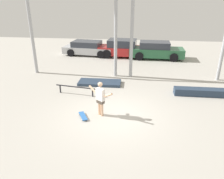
% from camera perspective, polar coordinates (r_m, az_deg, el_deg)
% --- Properties ---
extents(ground_plane, '(36.00, 36.00, 0.00)m').
position_cam_1_polar(ground_plane, '(9.25, 0.43, -6.71)').
color(ground_plane, '#B2ADA3').
extents(skateboarder, '(1.12, 0.81, 1.48)m').
position_cam_1_polar(skateboarder, '(8.90, -3.05, -2.05)').
color(skateboarder, '#DBAD89').
rests_on(skateboarder, ground_plane).
extents(skateboard, '(0.54, 0.75, 0.08)m').
position_cam_1_polar(skateboard, '(9.14, -7.56, -6.85)').
color(skateboard, '#2D66B2').
rests_on(skateboard, ground_plane).
extents(grind_box, '(2.67, 0.54, 0.36)m').
position_cam_1_polar(grind_box, '(11.88, 22.25, -0.62)').
color(grind_box, '#28384C').
rests_on(grind_box, ground_plane).
extents(manual_pad, '(2.42, 1.05, 0.15)m').
position_cam_1_polar(manual_pad, '(12.52, -3.24, 1.81)').
color(manual_pad, '#28384C').
rests_on(manual_pad, ground_plane).
extents(grind_rail, '(2.16, 0.39, 0.45)m').
position_cam_1_polar(grind_rail, '(11.16, -9.40, 0.32)').
color(grind_rail, black).
rests_on(grind_rail, ground_plane).
extents(canopy_support_left, '(5.42, 0.20, 5.19)m').
position_cam_1_polar(canopy_support_left, '(13.70, -10.43, 16.81)').
color(canopy_support_left, '#A5A8AD').
rests_on(canopy_support_left, ground_plane).
extents(canopy_support_right, '(5.42, 0.20, 5.19)m').
position_cam_1_polar(canopy_support_right, '(13.28, 17.08, 16.04)').
color(canopy_support_right, '#A5A8AD').
rests_on(canopy_support_right, ground_plane).
extents(parked_car_silver, '(4.38, 2.23, 1.18)m').
position_cam_1_polar(parked_car_silver, '(19.13, -6.22, 10.69)').
color(parked_car_silver, '#B7BABF').
rests_on(parked_car_silver, ground_plane).
extents(parked_car_red, '(4.24, 2.13, 1.41)m').
position_cam_1_polar(parked_car_red, '(18.43, 3.02, 10.66)').
color(parked_car_red, red).
rests_on(parked_car_red, ground_plane).
extents(parked_car_green, '(4.31, 1.93, 1.35)m').
position_cam_1_polar(parked_car_green, '(18.19, 11.37, 9.99)').
color(parked_car_green, '#28603D').
rests_on(parked_car_green, ground_plane).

